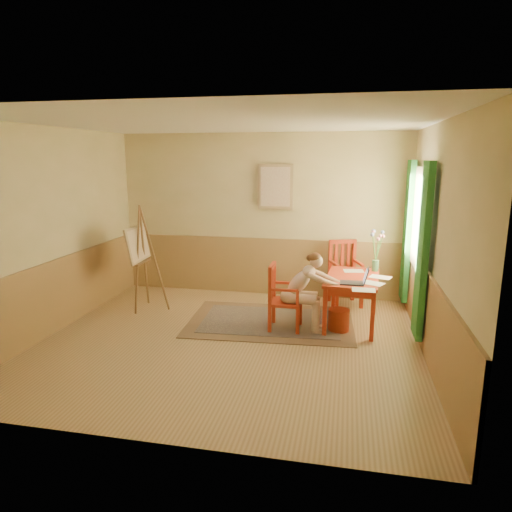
% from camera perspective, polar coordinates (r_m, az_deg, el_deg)
% --- Properties ---
extents(room, '(5.04, 4.54, 2.84)m').
position_cam_1_polar(room, '(5.71, -3.56, 2.38)').
color(room, tan).
rests_on(room, ground).
extents(wainscot, '(5.00, 4.50, 1.00)m').
position_cam_1_polar(wainscot, '(6.67, -1.69, -4.08)').
color(wainscot, '#9D7B4D').
rests_on(wainscot, room).
extents(window, '(0.12, 2.01, 2.20)m').
position_cam_1_polar(window, '(6.68, 19.55, 2.67)').
color(window, white).
rests_on(window, room).
extents(wall_portrait, '(0.60, 0.05, 0.76)m').
position_cam_1_polar(wall_portrait, '(7.75, 2.46, 8.73)').
color(wall_portrait, tan).
rests_on(wall_portrait, room).
extents(rug, '(2.50, 1.75, 0.02)m').
position_cam_1_polar(rug, '(6.77, 1.85, -8.23)').
color(rug, '#8C7251').
rests_on(rug, room).
extents(table, '(0.81, 1.25, 0.72)m').
position_cam_1_polar(table, '(6.62, 12.06, -3.32)').
color(table, '#BA3B20').
rests_on(table, room).
extents(chair_left, '(0.44, 0.42, 0.94)m').
position_cam_1_polar(chair_left, '(6.35, 3.33, -5.22)').
color(chair_left, '#BA3B20').
rests_on(chair_left, room).
extents(chair_back, '(0.60, 0.61, 1.05)m').
position_cam_1_polar(chair_back, '(7.58, 11.13, -2.10)').
color(chair_back, '#BA3B20').
rests_on(chair_back, room).
extents(figure, '(0.83, 0.36, 1.13)m').
position_cam_1_polar(figure, '(6.27, 6.13, -4.08)').
color(figure, beige).
rests_on(figure, room).
extents(laptop, '(0.37, 0.23, 0.23)m').
position_cam_1_polar(laptop, '(6.23, 12.55, -3.05)').
color(laptop, '#1E2338').
rests_on(laptop, table).
extents(papers, '(0.71, 1.22, 0.00)m').
position_cam_1_polar(papers, '(6.46, 13.88, -2.94)').
color(papers, white).
rests_on(papers, table).
extents(vase, '(0.23, 0.31, 0.63)m').
position_cam_1_polar(vase, '(6.96, 14.91, 0.48)').
color(vase, '#3F724C').
rests_on(vase, table).
extents(wastebasket, '(0.37, 0.37, 0.31)m').
position_cam_1_polar(wastebasket, '(6.48, 10.38, -7.98)').
color(wastebasket, '#BF3E1F').
rests_on(wastebasket, room).
extents(easel, '(0.57, 0.74, 1.67)m').
position_cam_1_polar(easel, '(7.33, -14.47, 0.97)').
color(easel, brown).
rests_on(easel, room).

